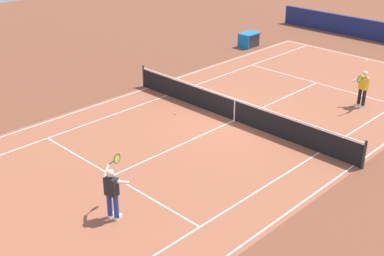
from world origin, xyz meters
name	(u,v)px	position (x,y,z in m)	size (l,w,h in m)	color
ground_plane	(234,120)	(0.00, 0.00, 0.00)	(60.00, 60.00, 0.00)	brown
court_slab	(234,120)	(0.00, 0.00, 0.00)	(24.20, 11.40, 0.00)	#935138
court_line_markings	(234,120)	(0.00, 0.00, 0.00)	(23.85, 11.05, 0.01)	white
tennis_net	(235,110)	(0.00, 0.00, 0.49)	(0.10, 11.70, 1.08)	#2D2D33
tennis_player_near	(112,191)	(7.84, 1.98, 0.93)	(0.98, 0.87, 1.70)	navy
tennis_player_far	(363,87)	(-5.11, 3.03, 0.93)	(1.15, 0.76, 1.70)	black
tennis_ball	(175,114)	(1.29, -2.24, 0.03)	(0.07, 0.07, 0.07)	#CCE01E
equipment_cart_tarped	(249,40)	(-9.14, -6.53, 0.44)	(1.25, 0.84, 0.85)	#2D2D33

